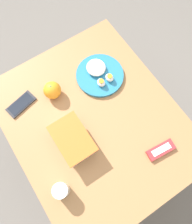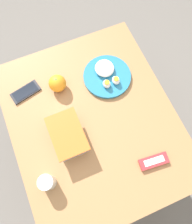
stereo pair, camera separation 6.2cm
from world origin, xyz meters
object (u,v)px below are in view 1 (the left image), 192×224
candy_bar (161,150)px  cell_phone (21,104)px  orange_fruit (52,90)px  drinking_glass (61,190)px  rice_plate (99,74)px  food_container (73,141)px

candy_bar → cell_phone: 0.70m
orange_fruit → candy_bar: (-0.52, -0.27, -0.03)m
orange_fruit → drinking_glass: same height
orange_fruit → cell_phone: size_ratio=0.55×
candy_bar → cell_phone: (0.55, 0.43, -0.00)m
orange_fruit → rice_plate: (-0.04, -0.25, -0.03)m
orange_fruit → food_container: bearing=170.7°
rice_plate → food_container: bearing=127.8°
orange_fruit → rice_plate: size_ratio=0.35×
rice_plate → drinking_glass: size_ratio=2.82×
food_container → candy_bar: (-0.25, -0.31, -0.03)m
food_container → rice_plate: size_ratio=0.85×
orange_fruit → candy_bar: bearing=-152.4°
food_container → candy_bar: food_container is taller
candy_bar → food_container: bearing=51.4°
drinking_glass → rice_plate: bearing=-49.3°
food_container → orange_fruit: (0.27, -0.04, 0.00)m
candy_bar → cell_phone: size_ratio=0.87×
candy_bar → cell_phone: bearing=38.1°
rice_plate → drinking_glass: 0.59m
candy_bar → orange_fruit: bearing=27.6°
food_container → drinking_glass: bearing=135.7°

